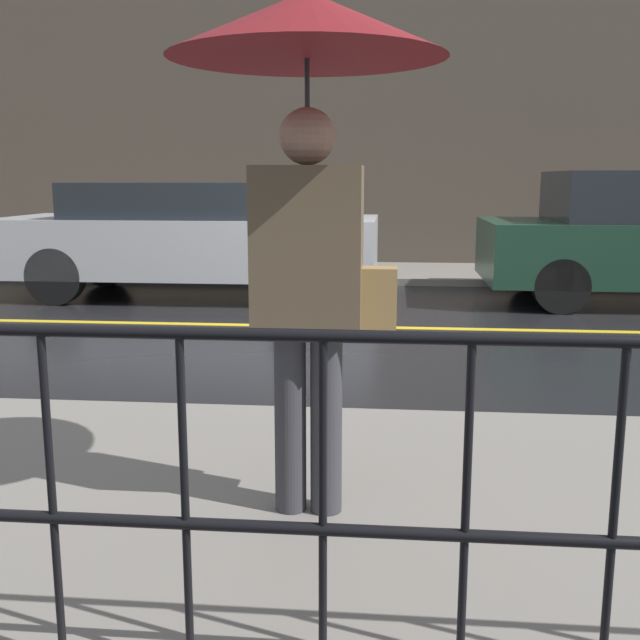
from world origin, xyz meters
TOP-DOWN VIEW (x-y plane):
  - ground_plane at (0.00, 0.00)m, footprint 80.00×80.00m
  - sidewalk_near at (0.00, -4.46)m, footprint 28.00×2.79m
  - sidewalk_far at (0.00, 4.13)m, footprint 28.00×2.13m
  - lane_marking at (0.00, 0.00)m, footprint 25.20×0.12m
  - building_storefront at (0.00, 5.35)m, footprint 28.00×0.30m
  - railing_foreground at (-0.00, -5.61)m, footprint 12.00×0.04m
  - pedestrian at (0.23, -4.53)m, footprint 1.09×1.09m
  - car_silver at (-2.03, 1.88)m, footprint 4.72×1.85m

SIDE VIEW (x-z plane):
  - ground_plane at x=0.00m, z-range 0.00..0.00m
  - lane_marking at x=0.00m, z-range 0.00..0.01m
  - sidewalk_far at x=0.00m, z-range 0.00..0.10m
  - sidewalk_near at x=0.00m, z-range 0.00..0.10m
  - railing_foreground at x=0.00m, z-range 0.23..1.25m
  - car_silver at x=-2.03m, z-range 0.04..1.49m
  - pedestrian at x=0.23m, z-range 0.73..2.83m
  - building_storefront at x=0.00m, z-range 0.00..4.78m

